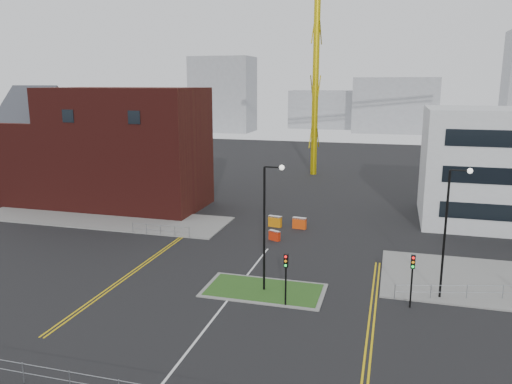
# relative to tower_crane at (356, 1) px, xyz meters

# --- Properties ---
(ground) EXTENTS (200.00, 200.00, 0.00)m
(ground) POSITION_rel_tower_crane_xyz_m (-3.57, -56.46, -26.62)
(ground) COLOR black
(ground) RESTS_ON ground
(pavement_left) EXTENTS (28.00, 8.00, 0.12)m
(pavement_left) POSITION_rel_tower_crane_xyz_m (-23.57, -34.46, -26.56)
(pavement_left) COLOR slate
(pavement_left) RESTS_ON ground
(island_kerb) EXTENTS (8.60, 4.60, 0.08)m
(island_kerb) POSITION_rel_tower_crane_xyz_m (-1.57, -48.46, -26.58)
(island_kerb) COLOR slate
(island_kerb) RESTS_ON ground
(grass_island) EXTENTS (8.00, 4.00, 0.12)m
(grass_island) POSITION_rel_tower_crane_xyz_m (-1.57, -48.46, -26.56)
(grass_island) COLOR #214A18
(grass_island) RESTS_ON ground
(brick_building) EXTENTS (24.20, 10.07, 14.24)m
(brick_building) POSITION_rel_tower_crane_xyz_m (-26.55, -28.46, -19.77)
(brick_building) COLOR #481512
(brick_building) RESTS_ON ground
(tower_crane) EXTENTS (51.52, 14.43, 38.60)m
(tower_crane) POSITION_rel_tower_crane_xyz_m (0.00, 0.00, 0.00)
(tower_crane) COLOR gold
(tower_crane) RESTS_ON ground
(streetlamp_island) EXTENTS (1.46, 0.36, 9.18)m
(streetlamp_island) POSITION_rel_tower_crane_xyz_m (-1.35, -48.46, -21.21)
(streetlamp_island) COLOR black
(streetlamp_island) RESTS_ON ground
(streetlamp_right_near) EXTENTS (1.46, 0.36, 9.18)m
(streetlamp_right_near) POSITION_rel_tower_crane_xyz_m (10.65, -46.46, -21.21)
(streetlamp_right_near) COLOR black
(streetlamp_right_near) RESTS_ON ground
(traffic_light_island) EXTENTS (0.28, 0.33, 3.65)m
(traffic_light_island) POSITION_rel_tower_crane_xyz_m (0.43, -50.48, -24.06)
(traffic_light_island) COLOR black
(traffic_light_island) RESTS_ON ground
(traffic_light_right) EXTENTS (0.28, 0.33, 3.65)m
(traffic_light_right) POSITION_rel_tower_crane_xyz_m (8.43, -48.48, -24.06)
(traffic_light_right) COLOR black
(traffic_light_right) RESTS_ON ground
(railing_left) EXTENTS (6.05, 0.05, 1.10)m
(railing_left) POSITION_rel_tower_crane_xyz_m (-14.57, -38.46, -25.88)
(railing_left) COLOR gray
(railing_left) RESTS_ON ground
(centre_line) EXTENTS (0.15, 30.00, 0.01)m
(centre_line) POSITION_rel_tower_crane_xyz_m (-3.57, -54.46, -26.62)
(centre_line) COLOR silver
(centre_line) RESTS_ON ground
(yellow_left_a) EXTENTS (0.12, 24.00, 0.01)m
(yellow_left_a) POSITION_rel_tower_crane_xyz_m (-12.57, -46.46, -26.62)
(yellow_left_a) COLOR gold
(yellow_left_a) RESTS_ON ground
(yellow_left_b) EXTENTS (0.12, 24.00, 0.01)m
(yellow_left_b) POSITION_rel_tower_crane_xyz_m (-12.27, -46.46, -26.62)
(yellow_left_b) COLOR gold
(yellow_left_b) RESTS_ON ground
(yellow_right_a) EXTENTS (0.12, 20.00, 0.01)m
(yellow_right_a) POSITION_rel_tower_crane_xyz_m (5.93, -50.46, -26.62)
(yellow_right_a) COLOR gold
(yellow_right_a) RESTS_ON ground
(yellow_right_b) EXTENTS (0.12, 20.00, 0.01)m
(yellow_right_b) POSITION_rel_tower_crane_xyz_m (6.23, -50.46, -26.62)
(yellow_right_b) COLOR gold
(yellow_right_b) RESTS_ON ground
(skyline_a) EXTENTS (18.00, 12.00, 22.00)m
(skyline_a) POSITION_rel_tower_crane_xyz_m (-43.57, 63.54, -15.62)
(skyline_a) COLOR gray
(skyline_a) RESTS_ON ground
(skyline_b) EXTENTS (24.00, 12.00, 16.00)m
(skyline_b) POSITION_rel_tower_crane_xyz_m (6.43, 73.54, -18.62)
(skyline_b) COLOR gray
(skyline_b) RESTS_ON ground
(skyline_d) EXTENTS (30.00, 12.00, 12.00)m
(skyline_d) POSITION_rel_tower_crane_xyz_m (-11.57, 83.54, -20.62)
(skyline_d) COLOR gray
(skyline_d) RESTS_ON ground
(barrier_left) EXTENTS (1.42, 0.69, 1.15)m
(barrier_left) POSITION_rel_tower_crane_xyz_m (-4.57, -32.46, -26.00)
(barrier_left) COLOR #CD740B
(barrier_left) RESTS_ON ground
(barrier_mid) EXTENTS (1.18, 0.81, 0.95)m
(barrier_mid) POSITION_rel_tower_crane_xyz_m (-3.57, -36.89, -26.11)
(barrier_mid) COLOR red
(barrier_mid) RESTS_ON ground
(barrier_right) EXTENTS (1.42, 0.62, 1.16)m
(barrier_right) POSITION_rel_tower_crane_xyz_m (-2.02, -32.46, -25.99)
(barrier_right) COLOR #DC430C
(barrier_right) RESTS_ON ground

